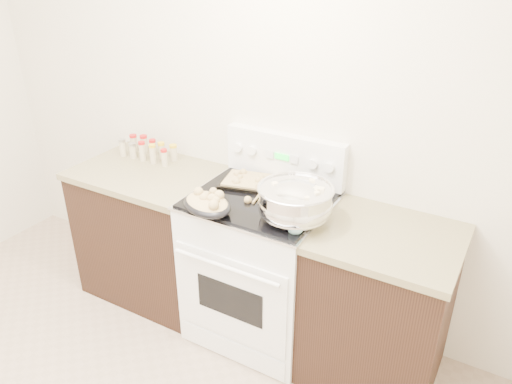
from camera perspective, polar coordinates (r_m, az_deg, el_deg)
The scene contains 9 objects.
counter_left at distance 3.47m, azimuth -11.49°, elevation -4.44°, with size 0.93×0.67×0.92m.
counter_right at distance 2.85m, azimuth 13.80°, elevation -12.60°, with size 0.73×0.67×0.92m.
kitchen_range at distance 3.04m, azimuth 0.52°, elevation -8.20°, with size 0.78×0.73×1.22m.
mixing_bowl at distance 2.56m, azimuth 4.50°, elevation -1.19°, with size 0.41×0.41×0.23m.
roasting_pan at distance 2.64m, azimuth -5.58°, elevation -1.29°, with size 0.37×0.32×0.11m.
baking_sheet at distance 2.94m, azimuth -0.45°, elevation 1.21°, with size 0.41×0.33×0.06m.
wooden_spoon at distance 2.77m, azimuth -0.42°, elevation -0.64°, with size 0.07×0.25×0.04m.
blue_ladle at distance 2.47m, azimuth 4.70°, elevation -3.76°, with size 0.14×0.28×0.11m.
spice_jars at distance 3.43m, azimuth -12.32°, elevation 4.79°, with size 0.40×0.16×0.13m.
Camera 1 is at (1.56, -0.74, 2.24)m, focal length 35.00 mm.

